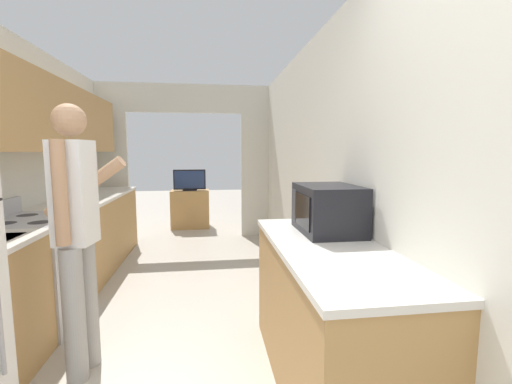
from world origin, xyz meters
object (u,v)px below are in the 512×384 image
object	(u,v)px
range_oven	(37,271)
person	(76,233)
tv_cabinet	(190,209)
television	(190,180)
microwave	(328,209)

from	to	relation	value
range_oven	person	world-z (taller)	person
tv_cabinet	television	bearing A→B (deg)	-90.00
range_oven	microwave	bearing A→B (deg)	-19.36
microwave	tv_cabinet	distance (m)	4.51
person	tv_cabinet	distance (m)	4.32
range_oven	television	size ratio (longest dim) A/B	1.75
range_oven	person	distance (m)	1.05
tv_cabinet	television	world-z (taller)	television
person	microwave	world-z (taller)	person
microwave	television	world-z (taller)	microwave
range_oven	television	bearing A→B (deg)	73.02
microwave	tv_cabinet	world-z (taller)	microwave
range_oven	person	bearing A→B (deg)	-50.65
person	television	world-z (taller)	person
range_oven	tv_cabinet	distance (m)	3.69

